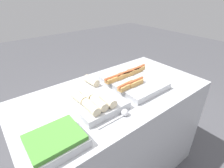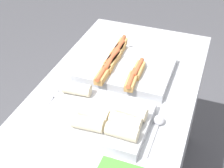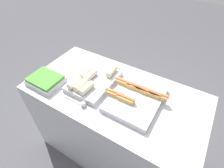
{
  "view_description": "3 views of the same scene",
  "coord_description": "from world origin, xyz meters",
  "px_view_note": "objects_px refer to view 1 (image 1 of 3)",
  "views": [
    {
      "loc": [
        -0.73,
        -0.89,
        1.65
      ],
      "look_at": [
        -0.02,
        0.0,
        1.02
      ],
      "focal_mm": 28.0,
      "sensor_mm": 36.0,
      "label": 1
    },
    {
      "loc": [
        -1.12,
        -0.41,
        1.92
      ],
      "look_at": [
        -0.02,
        0.0,
        1.02
      ],
      "focal_mm": 50.0,
      "sensor_mm": 36.0,
      "label": 2
    },
    {
      "loc": [
        0.52,
        -0.89,
        1.99
      ],
      "look_at": [
        -0.02,
        0.0,
        1.02
      ],
      "focal_mm": 28.0,
      "sensor_mm": 36.0,
      "label": 3
    }
  ],
  "objects_px": {
    "serving_spoon_near": "(123,114)",
    "tray_side_front": "(55,141)",
    "tray_hotdogs": "(132,81)",
    "serving_spoon_far": "(82,83)",
    "tray_wraps": "(92,98)"
  },
  "relations": [
    {
      "from": "tray_side_front",
      "to": "serving_spoon_near",
      "type": "bearing_deg",
      "value": -4.74
    },
    {
      "from": "tray_wraps",
      "to": "tray_side_front",
      "type": "xyz_separation_m",
      "value": [
        -0.35,
        -0.21,
        -0.0
      ]
    },
    {
      "from": "tray_wraps",
      "to": "tray_hotdogs",
      "type": "bearing_deg",
      "value": 2.86
    },
    {
      "from": "tray_side_front",
      "to": "serving_spoon_near",
      "type": "height_order",
      "value": "tray_side_front"
    },
    {
      "from": "tray_side_front",
      "to": "tray_hotdogs",
      "type": "bearing_deg",
      "value": 17.01
    },
    {
      "from": "tray_hotdogs",
      "to": "serving_spoon_near",
      "type": "distance_m",
      "value": 0.43
    },
    {
      "from": "tray_hotdogs",
      "to": "serving_spoon_far",
      "type": "distance_m",
      "value": 0.42
    },
    {
      "from": "serving_spoon_near",
      "to": "serving_spoon_far",
      "type": "bearing_deg",
      "value": 89.42
    },
    {
      "from": "tray_hotdogs",
      "to": "tray_side_front",
      "type": "xyz_separation_m",
      "value": [
        -0.76,
        -0.23,
        0.0
      ]
    },
    {
      "from": "serving_spoon_near",
      "to": "tray_side_front",
      "type": "bearing_deg",
      "value": 175.26
    },
    {
      "from": "tray_hotdogs",
      "to": "serving_spoon_far",
      "type": "relative_size",
      "value": 1.96
    },
    {
      "from": "tray_wraps",
      "to": "tray_side_front",
      "type": "relative_size",
      "value": 1.58
    },
    {
      "from": "tray_wraps",
      "to": "serving_spoon_near",
      "type": "bearing_deg",
      "value": -74.55
    },
    {
      "from": "tray_hotdogs",
      "to": "serving_spoon_far",
      "type": "height_order",
      "value": "tray_hotdogs"
    },
    {
      "from": "tray_hotdogs",
      "to": "serving_spoon_near",
      "type": "bearing_deg",
      "value": -141.64
    }
  ]
}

